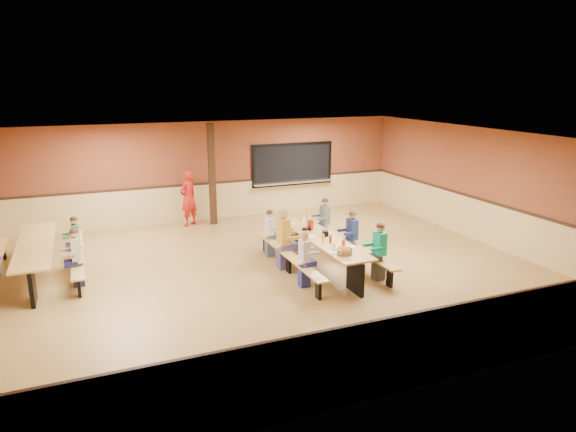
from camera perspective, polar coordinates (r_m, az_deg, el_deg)
name	(u,v)px	position (r m, az deg, el deg)	size (l,w,h in m)	color
ground	(271,272)	(11.66, -1.91, -6.20)	(12.00, 12.00, 0.00)	olive
room_envelope	(271,243)	(11.43, -1.94, -2.97)	(12.04, 10.04, 3.02)	brown
kitchen_pass_through	(292,166)	(16.67, 0.49, 5.56)	(2.78, 0.28, 1.38)	black
structural_post	(212,175)	(15.28, -8.45, 4.58)	(0.18, 0.18, 3.00)	black
cafeteria_table_main	(322,246)	(11.75, 3.79, -3.33)	(1.91, 3.70, 0.74)	tan
cafeteria_table_second	(36,253)	(12.52, -26.20, -3.73)	(1.91, 3.70, 0.74)	tan
seated_child_white_left	(304,260)	(10.66, 1.83, -4.86)	(0.36, 0.29, 1.18)	silver
seated_adult_yellow	(284,239)	(11.64, -0.50, -2.55)	(0.47, 0.38, 1.41)	gold
seated_child_grey_left	(270,234)	(12.49, -2.04, -1.96)	(0.34, 0.28, 1.15)	silver
seated_child_teal_right	(379,252)	(11.19, 10.11, -3.93)	(0.39, 0.32, 1.26)	#0FA37C
seated_child_navy_right	(352,237)	(12.17, 7.11, -2.31)	(0.38, 0.31, 1.24)	navy
seated_child_char_right	(325,222)	(13.40, 4.10, -0.64)	(0.38, 0.31, 1.23)	#575D62
seated_child_green_sec	(76,242)	(12.76, -22.47, -2.67)	(0.36, 0.29, 1.18)	#317B3F
seated_child_tan_sec	(77,258)	(11.57, -22.43, -4.30)	(0.38, 0.31, 1.23)	tan
standing_woman	(188,198)	(15.36, -11.01, 2.00)	(0.61, 0.40, 1.67)	red
punch_pitcher	(310,225)	(12.25, 2.50, -0.96)	(0.16, 0.16, 0.22)	red
chip_bowl	(345,251)	(10.57, 6.32, -3.85)	(0.32, 0.32, 0.15)	orange
napkin_dispenser	(325,233)	(11.73, 4.17, -1.94)	(0.10, 0.14, 0.13)	black
condiment_mustard	(323,238)	(11.31, 3.93, -2.47)	(0.06, 0.06, 0.17)	yellow
condiment_ketchup	(330,239)	(11.26, 4.74, -2.57)	(0.06, 0.06, 0.17)	#B2140F
table_paddle	(307,225)	(12.12, 2.09, -0.99)	(0.16, 0.16, 0.56)	black
place_settings	(322,235)	(11.67, 3.82, -2.07)	(0.65, 3.30, 0.11)	beige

